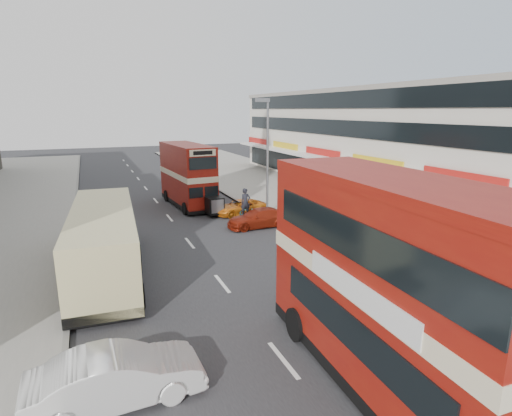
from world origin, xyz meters
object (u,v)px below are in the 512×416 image
car_right_b (240,207)px  cyclist (246,210)px  car_right_a (259,218)px  car_right_c (195,175)px  street_lamp (267,148)px  bus_second (188,175)px  pedestrian_near (321,217)px  bus_main (392,285)px  coach (104,239)px  car_left_front (117,377)px

car_right_b → cyclist: 1.82m
car_right_a → cyclist: (-0.26, 1.71, 0.17)m
car_right_b → cyclist: (-0.29, -1.78, 0.24)m
car_right_c → street_lamp: bearing=3.5°
bus_second → pedestrian_near: 12.14m
street_lamp → bus_main: bearing=-103.8°
pedestrian_near → cyclist: 5.66m
street_lamp → bus_main: 18.65m
bus_main → coach: bearing=-56.7°
street_lamp → coach: (-11.09, -6.81, -3.13)m
bus_second → car_left_front: bus_second is taller
bus_second → pedestrian_near: (5.51, -10.74, -1.30)m
bus_main → car_left_front: (-6.84, 2.02, -2.20)m
car_right_b → street_lamp: bearing=51.9°
car_left_front → pedestrian_near: size_ratio=2.20×
coach → pedestrian_near: coach is taller
pedestrian_near → street_lamp: bearing=-97.2°
car_right_a → cyclist: bearing=-171.6°
coach → car_right_a: 10.47m
car_right_a → car_right_b: 3.49m
bus_main → car_right_b: 19.38m
bus_main → car_left_front: size_ratio=2.32×
bus_main → car_left_front: 7.46m
bus_main → bus_second: (0.03, 23.20, -0.48)m
cyclist → car_left_front: bearing=-126.6°
bus_main → car_right_a: bus_main is taller
street_lamp → car_right_b: street_lamp is taller
car_left_front → street_lamp: bearing=-37.2°
street_lamp → pedestrian_near: bearing=-78.6°
bus_main → car_right_a: 15.95m
car_right_c → car_left_front: bearing=-17.8°
car_left_front → car_right_b: (9.67, 17.00, -0.18)m
street_lamp → cyclist: size_ratio=3.61×
coach → car_right_b: size_ratio=2.76×
car_right_a → car_right_c: car_right_c is taller
bus_main → cyclist: size_ratio=4.53×
bus_main → coach: bus_main is taller
bus_main → car_right_b: bus_main is taller
car_right_b → car_right_c: size_ratio=0.99×
car_left_front → coach: bearing=-3.1°
street_lamp → car_right_c: (-1.06, 16.24, -4.11)m
bus_second → car_right_b: bearing=119.2°
bus_main → car_right_a: bearing=-97.7°
bus_second → coach: size_ratio=0.79×
car_left_front → car_right_b: size_ratio=1.13×
car_right_a → car_right_b: bearing=179.3°
street_lamp → car_right_c: bearing=93.8°
street_lamp → cyclist: 4.49m
coach → cyclist: size_ratio=4.76×
coach → pedestrian_near: (12.20, 1.25, -0.51)m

